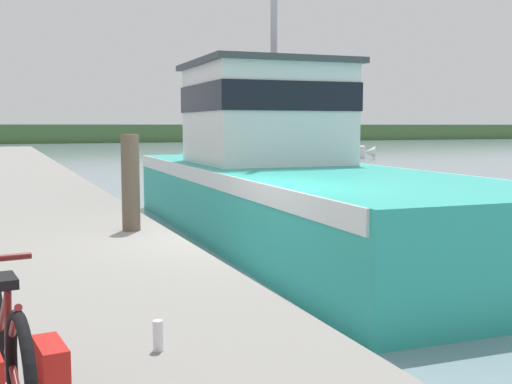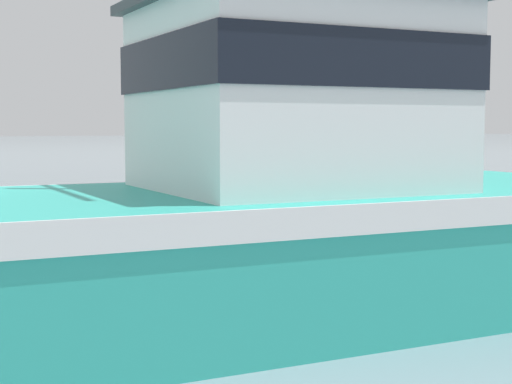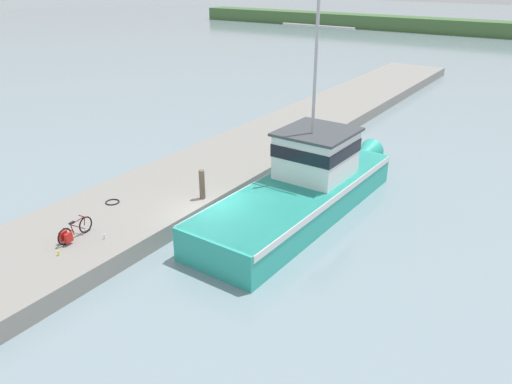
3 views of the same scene
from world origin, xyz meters
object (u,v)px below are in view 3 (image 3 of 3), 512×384
Objects in this scene: mooring_post at (202,184)px; water_bottle_on_curb at (58,253)px; water_bottle_by_bike at (104,236)px; fishing_boat_main at (305,185)px; bicycle_touring at (72,232)px.

water_bottle_on_curb is (-1.23, -6.72, -0.59)m from mooring_post.
mooring_post is 5.07m from water_bottle_by_bike.
water_bottle_on_curb is at bearing -115.34° from fishing_boat_main.
bicycle_touring is 8.39× the size of water_bottle_by_bike.
fishing_boat_main is 4.70m from mooring_post.
mooring_post is 6.86m from water_bottle_on_curb.
water_bottle_on_curb is 0.89× the size of water_bottle_by_bike.
fishing_boat_main is at bearing 63.09° from water_bottle_on_curb.
bicycle_touring is 1.16m from water_bottle_on_curb.
bicycle_touring is at bearing -106.84° from mooring_post.
mooring_post is 6.65× the size of water_bottle_by_bike.
mooring_post is at bearing 79.60° from water_bottle_on_curb.
fishing_boat_main reaches higher than mooring_post.
mooring_post is at bearing -139.81° from fishing_boat_main.
fishing_boat_main is 10.83m from water_bottle_on_curb.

